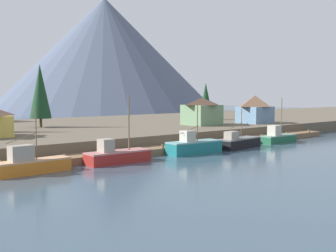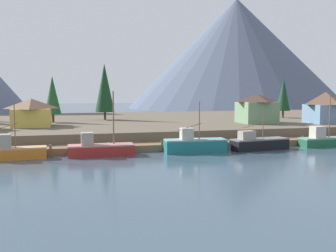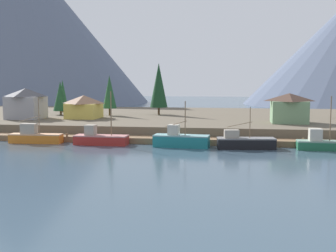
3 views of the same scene
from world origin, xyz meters
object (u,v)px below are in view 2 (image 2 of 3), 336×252
Objects in this scene: fishing_boat_black at (258,143)px; conifer_near_left at (283,95)px; fishing_boat_green at (323,140)px; fishing_boat_teal at (194,145)px; conifer_mid_left at (105,88)px; fishing_boat_orange at (9,151)px; house_green at (257,108)px; fishing_boat_red at (100,149)px; house_yellow at (32,112)px; house_blue at (325,107)px; conifer_mid_right at (53,95)px.

conifer_near_left is (22.22, 29.87, 7.03)m from fishing_boat_black.
conifer_near_left reaches higher than fishing_boat_green.
fishing_boat_teal is 44.55m from conifer_near_left.
fishing_boat_teal is 1.09× the size of fishing_boat_green.
conifer_near_left is 0.75× the size of conifer_mid_left.
fishing_boat_orange is 48.19m from house_green.
fishing_boat_green is (36.03, 0.14, 0.01)m from fishing_boat_red.
house_yellow is 1.02× the size of house_green.
house_yellow is (-46.51, 20.89, 4.06)m from fishing_boat_green.
fishing_boat_black is 20.44m from house_green.
house_yellow is 0.58× the size of conifer_mid_left.
fishing_boat_teal is 0.97× the size of conifer_near_left.
house_green is at bearing 99.85° from fishing_boat_green.
fishing_boat_orange is at bearing 179.76° from fishing_boat_red.
conifer_near_left is at bearing 24.09° from fishing_boat_orange.
house_blue is at bearing -89.66° from conifer_near_left.
fishing_boat_teal is (13.76, -0.33, 0.14)m from fishing_boat_red.
house_blue is (32.60, 14.04, 4.55)m from fishing_boat_teal.
fishing_boat_red is 48.58m from house_blue.
house_green is 18.12m from conifer_near_left.
conifer_near_left is (-0.09, 15.63, 2.33)m from house_blue.
conifer_mid_right is at bearing 77.74° from fishing_boat_orange.
fishing_boat_teal is 1.30× the size of house_blue.
conifer_near_left is at bearing 46.22° from fishing_boat_black.
conifer_mid_left is at bearing 22.83° from conifer_mid_right.
house_blue is 0.56× the size of conifer_mid_left.
house_blue reaches higher than house_yellow.
fishing_boat_red reaches higher than fishing_boat_teal.
fishing_boat_green is at bearing -46.25° from conifer_mid_left.
fishing_boat_red is 30.54m from conifer_mid_right.
house_blue is (13.40, -3.59, 0.23)m from house_green.
fishing_boat_black is 1.11× the size of fishing_boat_green.
house_yellow is 1.03× the size of house_blue.
house_blue is (46.37, 13.72, 4.69)m from fishing_boat_red.
house_green is at bearing -4.90° from house_yellow.
house_green is 41.64m from conifer_mid_right.
fishing_boat_green is at bearing -33.77° from conifer_mid_right.
fishing_boat_black is at bearing -126.65° from conifer_near_left.
conifer_near_left is at bearing 90.34° from house_blue.
fishing_boat_orange reaches higher than fishing_boat_black.
house_green is at bearing 46.57° from fishing_boat_teal.
conifer_near_left is (13.30, 12.03, 2.57)m from house_green.
fishing_boat_green reaches higher than fishing_boat_teal.
fishing_boat_red is 36.03m from fishing_boat_green.
house_blue is at bearing -15.02° from house_green.
conifer_mid_right reaches higher than fishing_boat_orange.
fishing_boat_green is (22.26, 0.47, -0.13)m from fishing_boat_teal.
fishing_boat_green is 51.15m from house_yellow.
fishing_boat_green is at bearing -127.29° from house_blue.
fishing_boat_red is at bearing 171.61° from fishing_boat_black.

